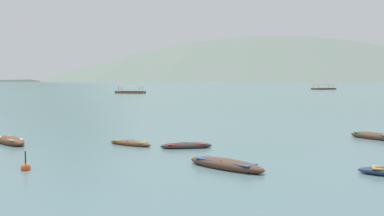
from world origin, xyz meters
The scene contains 11 objects.
ground_plane centered at (0.00, 1500.00, 0.00)m, with size 6000.00×6000.00×0.00m, color slate.
mountain_2 centered at (-308.96, 1544.82, 193.75)m, with size 1057.21×1057.21×387.50m, color #4C5B56.
mountain_3 centered at (329.41, 1600.01, 201.31)m, with size 1697.36×1697.36×402.63m, color slate.
rowboat_2 centered at (1.37, 14.74, 0.18)m, with size 3.81×3.97×0.59m.
rowboat_4 centered at (-3.72, 22.43, 0.13)m, with size 3.18×2.68×0.40m.
rowboat_5 centered at (13.62, 24.09, 0.19)m, with size 2.68×3.59×0.60m.
rowboat_6 centered at (-0.13, 20.99, 0.14)m, with size 3.33×1.21×0.44m.
rowboat_7 centered at (-11.75, 23.66, 0.20)m, with size 3.29×3.75×0.63m.
ferry_1 centered at (71.44, 177.98, 0.45)m, with size 11.67×7.40×2.54m.
ferry_2 centered at (-11.10, 131.56, 0.45)m, with size 10.05×6.47×2.54m.
mooring_buoy centered at (-8.12, 15.07, 0.10)m, with size 0.45×0.45×1.04m.
Camera 1 is at (-1.80, -5.15, 4.25)m, focal length 39.45 mm.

